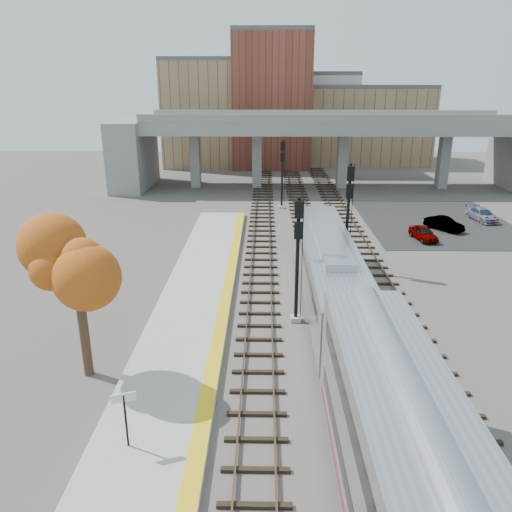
# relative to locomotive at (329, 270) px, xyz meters

# --- Properties ---
(ground) EXTENTS (160.00, 160.00, 0.00)m
(ground) POSITION_rel_locomotive_xyz_m (-1.00, -8.61, -2.28)
(ground) COLOR #47423D
(ground) RESTS_ON ground
(platform) EXTENTS (4.50, 60.00, 0.35)m
(platform) POSITION_rel_locomotive_xyz_m (-8.25, -8.61, -2.10)
(platform) COLOR #9E9E99
(platform) RESTS_ON ground
(yellow_strip) EXTENTS (0.70, 60.00, 0.01)m
(yellow_strip) POSITION_rel_locomotive_xyz_m (-6.35, -8.61, -1.92)
(yellow_strip) COLOR yellow
(yellow_strip) RESTS_ON platform
(tracks) EXTENTS (10.70, 95.00, 0.25)m
(tracks) POSITION_rel_locomotive_xyz_m (-0.07, 3.89, -2.20)
(tracks) COLOR black
(tracks) RESTS_ON ground
(overpass) EXTENTS (54.00, 12.00, 9.50)m
(overpass) POSITION_rel_locomotive_xyz_m (3.92, 36.39, 3.53)
(overpass) COLOR slate
(overpass) RESTS_ON ground
(buildings_far) EXTENTS (43.00, 21.00, 20.60)m
(buildings_far) POSITION_rel_locomotive_xyz_m (0.26, 57.96, 5.60)
(buildings_far) COLOR #957C56
(buildings_far) RESTS_ON ground
(parking_lot) EXTENTS (14.00, 18.00, 0.04)m
(parking_lot) POSITION_rel_locomotive_xyz_m (13.00, 19.39, -2.26)
(parking_lot) COLOR black
(parking_lot) RESTS_ON ground
(locomotive) EXTENTS (3.02, 19.05, 4.10)m
(locomotive) POSITION_rel_locomotive_xyz_m (0.00, 0.00, 0.00)
(locomotive) COLOR #A8AAB2
(locomotive) RESTS_ON ground
(signal_mast_near) EXTENTS (0.60, 0.64, 7.34)m
(signal_mast_near) POSITION_rel_locomotive_xyz_m (-2.10, -2.52, 1.42)
(signal_mast_near) COLOR #9E9E99
(signal_mast_near) RESTS_ON ground
(signal_mast_mid) EXTENTS (0.60, 0.64, 7.79)m
(signal_mast_mid) POSITION_rel_locomotive_xyz_m (2.00, 6.08, 1.72)
(signal_mast_mid) COLOR #9E9E99
(signal_mast_mid) RESTS_ON ground
(signal_mast_far) EXTENTS (0.60, 0.64, 7.37)m
(signal_mast_far) POSITION_rel_locomotive_xyz_m (-2.10, 24.66, 1.44)
(signal_mast_far) COLOR #9E9E99
(signal_mast_far) RESTS_ON ground
(station_sign) EXTENTS (0.86, 0.37, 2.27)m
(station_sign) POSITION_rel_locomotive_xyz_m (-8.95, -13.48, -0.30)
(station_sign) COLOR black
(station_sign) RESTS_ON platform
(tree) EXTENTS (3.60, 3.60, 7.81)m
(tree) POSITION_rel_locomotive_xyz_m (-12.23, -8.18, 3.52)
(tree) COLOR #382619
(tree) RESTS_ON ground
(car_a) EXTENTS (2.06, 3.70, 1.19)m
(car_a) POSITION_rel_locomotive_xyz_m (9.93, 13.39, -1.64)
(car_a) COLOR #99999E
(car_a) RESTS_ON parking_lot
(car_b) EXTENTS (3.22, 3.74, 1.22)m
(car_b) POSITION_rel_locomotive_xyz_m (12.75, 16.44, -1.63)
(car_b) COLOR #99999E
(car_b) RESTS_ON parking_lot
(car_c) EXTENTS (2.26, 4.30, 1.19)m
(car_c) POSITION_rel_locomotive_xyz_m (17.69, 19.93, -1.64)
(car_c) COLOR #99999E
(car_c) RESTS_ON parking_lot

